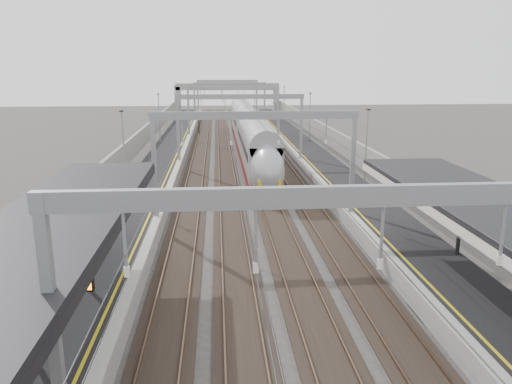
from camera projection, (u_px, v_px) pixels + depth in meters
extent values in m
cube|color=black|center=(166.00, 159.00, 54.11)|extent=(4.00, 120.00, 1.00)
cube|color=black|center=(311.00, 157.00, 55.32)|extent=(4.00, 120.00, 1.00)
cube|color=black|center=(198.00, 163.00, 54.48)|extent=(2.40, 140.00, 0.08)
cube|color=brown|center=(191.00, 162.00, 54.41)|extent=(0.07, 140.00, 0.14)
cube|color=brown|center=(205.00, 162.00, 54.52)|extent=(0.07, 140.00, 0.14)
cube|color=black|center=(226.00, 163.00, 54.71)|extent=(2.40, 140.00, 0.08)
cube|color=brown|center=(219.00, 162.00, 54.63)|extent=(0.07, 140.00, 0.14)
cube|color=brown|center=(232.00, 162.00, 54.74)|extent=(0.07, 140.00, 0.14)
cube|color=black|center=(253.00, 162.00, 54.94)|extent=(2.40, 140.00, 0.08)
cube|color=brown|center=(246.00, 162.00, 54.86)|extent=(0.07, 140.00, 0.14)
cube|color=brown|center=(259.00, 161.00, 54.97)|extent=(0.07, 140.00, 0.14)
cube|color=black|center=(280.00, 162.00, 55.16)|extent=(2.40, 140.00, 0.08)
cube|color=brown|center=(273.00, 161.00, 55.09)|extent=(0.07, 140.00, 0.14)
cube|color=brown|center=(286.00, 161.00, 55.20)|extent=(0.07, 140.00, 0.14)
cube|color=gray|center=(53.00, 327.00, 11.73)|extent=(0.28, 0.28, 6.60)
cube|color=gray|center=(321.00, 197.00, 11.47)|extent=(13.00, 0.25, 0.50)
cube|color=gray|center=(154.00, 165.00, 31.07)|extent=(0.28, 0.28, 6.60)
cube|color=gray|center=(353.00, 162.00, 32.02)|extent=(0.28, 0.28, 6.60)
cube|color=gray|center=(255.00, 115.00, 30.80)|extent=(13.00, 0.25, 0.50)
cube|color=gray|center=(178.00, 128.00, 50.41)|extent=(0.28, 0.28, 6.60)
cube|color=gray|center=(301.00, 126.00, 51.36)|extent=(0.28, 0.28, 6.60)
cube|color=gray|center=(240.00, 97.00, 50.14)|extent=(13.00, 0.25, 0.50)
cube|color=gray|center=(188.00, 111.00, 69.75)|extent=(0.28, 0.28, 6.60)
cube|color=gray|center=(278.00, 110.00, 70.70)|extent=(0.28, 0.28, 6.60)
cube|color=gray|center=(233.00, 88.00, 69.48)|extent=(13.00, 0.25, 0.50)
cube|color=gray|center=(194.00, 101.00, 89.09)|extent=(0.28, 0.28, 6.60)
cube|color=gray|center=(265.00, 101.00, 90.04)|extent=(0.28, 0.28, 6.60)
cube|color=gray|center=(229.00, 84.00, 88.82)|extent=(13.00, 0.25, 0.50)
cube|color=gray|center=(198.00, 96.00, 106.49)|extent=(0.28, 0.28, 6.60)
cube|color=gray|center=(257.00, 95.00, 107.45)|extent=(0.28, 0.28, 6.60)
cube|color=gray|center=(227.00, 81.00, 106.23)|extent=(13.00, 0.25, 0.50)
cylinder|color=#262628|center=(198.00, 109.00, 57.99)|extent=(0.03, 140.00, 0.03)
cylinder|color=#262628|center=(224.00, 109.00, 58.22)|extent=(0.03, 140.00, 0.03)
cylinder|color=#262628|center=(250.00, 109.00, 58.44)|extent=(0.03, 140.00, 0.03)
cylinder|color=#262628|center=(275.00, 109.00, 58.67)|extent=(0.03, 140.00, 0.03)
cylinder|color=black|center=(62.00, 226.00, 23.40)|extent=(0.20, 0.20, 4.00)
cube|color=black|center=(64.00, 282.00, 13.58)|extent=(1.60, 0.15, 0.55)
cube|color=orange|center=(63.00, 284.00, 13.51)|extent=(1.50, 0.02, 0.42)
cylinder|color=black|center=(461.00, 217.00, 24.86)|extent=(0.20, 0.20, 4.00)
cube|color=gray|center=(227.00, 87.00, 106.51)|extent=(22.00, 2.20, 1.40)
cube|color=gray|center=(178.00, 101.00, 106.47)|extent=(1.00, 2.20, 6.20)
cube|color=gray|center=(276.00, 101.00, 108.05)|extent=(1.00, 2.20, 6.20)
cube|color=gray|center=(135.00, 150.00, 53.60)|extent=(0.30, 120.00, 3.20)
cube|color=gray|center=(340.00, 147.00, 55.29)|extent=(0.30, 120.00, 3.20)
cube|color=maroon|center=(255.00, 164.00, 51.17)|extent=(2.75, 23.39, 0.81)
cube|color=#939398|center=(255.00, 145.00, 50.70)|extent=(2.75, 23.39, 3.05)
cube|color=black|center=(263.00, 185.00, 43.33)|extent=(2.03, 2.44, 0.51)
cube|color=maroon|center=(243.00, 134.00, 74.18)|extent=(2.75, 23.39, 0.81)
cube|color=#939398|center=(243.00, 121.00, 73.71)|extent=(2.75, 23.39, 3.05)
cube|color=black|center=(246.00, 144.00, 66.35)|extent=(2.03, 2.44, 0.51)
ellipsoid|color=#939398|center=(267.00, 172.00, 39.27)|extent=(2.75, 5.29, 4.27)
cube|color=yellow|center=(270.00, 190.00, 37.38)|extent=(1.73, 0.12, 1.53)
cube|color=black|center=(269.00, 168.00, 37.45)|extent=(1.63, 0.58, 0.95)
cylinder|color=black|center=(199.00, 124.00, 78.28)|extent=(0.12, 0.12, 3.00)
cube|color=black|center=(199.00, 114.00, 77.89)|extent=(0.32, 0.22, 0.75)
sphere|color=#0CE526|center=(199.00, 113.00, 77.73)|extent=(0.16, 0.16, 0.16)
cylinder|color=black|center=(253.00, 125.00, 77.63)|extent=(0.12, 0.12, 3.00)
cube|color=black|center=(253.00, 115.00, 77.24)|extent=(0.32, 0.22, 0.75)
sphere|color=red|center=(253.00, 114.00, 77.08)|extent=(0.16, 0.16, 0.16)
cylinder|color=black|center=(265.00, 123.00, 80.23)|extent=(0.12, 0.12, 3.00)
cube|color=black|center=(265.00, 113.00, 79.84)|extent=(0.32, 0.22, 0.75)
sphere|color=red|center=(265.00, 112.00, 79.68)|extent=(0.16, 0.16, 0.16)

